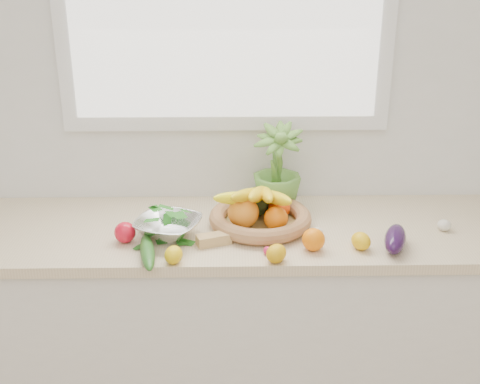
{
  "coord_description": "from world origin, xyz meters",
  "views": [
    {
      "loc": [
        0.01,
        -0.12,
        1.89
      ],
      "look_at": [
        0.05,
        1.93,
        1.05
      ],
      "focal_mm": 45.0,
      "sensor_mm": 36.0,
      "label": 1
    }
  ],
  "objects_px": {
    "colander_with_spinach": "(168,223)",
    "fruit_basket": "(259,213)",
    "potted_herb": "(277,168)",
    "eggplant": "(395,239)",
    "apple": "(125,232)",
    "cucumber": "(147,252)"
  },
  "relations": [
    {
      "from": "colander_with_spinach",
      "to": "fruit_basket",
      "type": "bearing_deg",
      "value": 15.64
    },
    {
      "from": "potted_herb",
      "to": "fruit_basket",
      "type": "relative_size",
      "value": 0.73
    },
    {
      "from": "potted_herb",
      "to": "fruit_basket",
      "type": "bearing_deg",
      "value": -115.33
    },
    {
      "from": "eggplant",
      "to": "potted_herb",
      "type": "height_order",
      "value": "potted_herb"
    },
    {
      "from": "colander_with_spinach",
      "to": "apple",
      "type": "bearing_deg",
      "value": -168.24
    },
    {
      "from": "apple",
      "to": "fruit_basket",
      "type": "height_order",
      "value": "fruit_basket"
    },
    {
      "from": "apple",
      "to": "eggplant",
      "type": "xyz_separation_m",
      "value": [
        0.96,
        -0.07,
        0.0
      ]
    },
    {
      "from": "potted_herb",
      "to": "fruit_basket",
      "type": "distance_m",
      "value": 0.22
    },
    {
      "from": "fruit_basket",
      "to": "colander_with_spinach",
      "type": "relative_size",
      "value": 1.62
    },
    {
      "from": "eggplant",
      "to": "colander_with_spinach",
      "type": "relative_size",
      "value": 0.65
    },
    {
      "from": "fruit_basket",
      "to": "potted_herb",
      "type": "bearing_deg",
      "value": 64.67
    },
    {
      "from": "cucumber",
      "to": "potted_herb",
      "type": "relative_size",
      "value": 0.75
    },
    {
      "from": "potted_herb",
      "to": "fruit_basket",
      "type": "xyz_separation_m",
      "value": [
        -0.08,
        -0.16,
        -0.12
      ]
    },
    {
      "from": "fruit_basket",
      "to": "colander_with_spinach",
      "type": "distance_m",
      "value": 0.35
    },
    {
      "from": "apple",
      "to": "potted_herb",
      "type": "bearing_deg",
      "value": 26.96
    },
    {
      "from": "eggplant",
      "to": "colander_with_spinach",
      "type": "height_order",
      "value": "colander_with_spinach"
    },
    {
      "from": "fruit_basket",
      "to": "colander_with_spinach",
      "type": "height_order",
      "value": "fruit_basket"
    },
    {
      "from": "apple",
      "to": "eggplant",
      "type": "bearing_deg",
      "value": -4.21
    },
    {
      "from": "cucumber",
      "to": "colander_with_spinach",
      "type": "bearing_deg",
      "value": 69.44
    },
    {
      "from": "cucumber",
      "to": "potted_herb",
      "type": "bearing_deg",
      "value": 41.0
    },
    {
      "from": "eggplant",
      "to": "potted_herb",
      "type": "xyz_separation_m",
      "value": [
        -0.39,
        0.36,
        0.14
      ]
    },
    {
      "from": "apple",
      "to": "potted_herb",
      "type": "distance_m",
      "value": 0.65
    }
  ]
}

